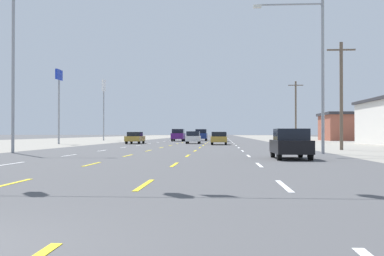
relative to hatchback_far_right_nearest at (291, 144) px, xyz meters
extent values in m
plane|color=#4C4C4F|center=(-7.21, 46.88, -0.78)|extent=(572.00, 572.00, 0.00)
cube|color=gray|center=(-31.96, 46.88, -0.78)|extent=(28.00, 440.00, 0.01)
cube|color=gray|center=(17.54, 46.88, -0.78)|extent=(28.00, 440.00, 0.01)
cube|color=white|center=(-12.46, -4.62, -0.78)|extent=(0.14, 2.60, 0.01)
cube|color=white|center=(-12.46, 2.88, -0.78)|extent=(0.14, 2.60, 0.01)
cube|color=white|center=(-12.46, 10.38, -0.78)|extent=(0.14, 2.60, 0.01)
cube|color=white|center=(-12.46, 17.88, -0.78)|extent=(0.14, 2.60, 0.01)
cube|color=white|center=(-12.46, 25.38, -0.78)|extent=(0.14, 2.60, 0.01)
cube|color=white|center=(-12.46, 32.88, -0.78)|extent=(0.14, 2.60, 0.01)
cube|color=white|center=(-12.46, 40.38, -0.78)|extent=(0.14, 2.60, 0.01)
cube|color=white|center=(-12.46, 47.88, -0.78)|extent=(0.14, 2.60, 0.01)
cube|color=white|center=(-12.46, 55.38, -0.78)|extent=(0.14, 2.60, 0.01)
cube|color=white|center=(-12.46, 62.88, -0.78)|extent=(0.14, 2.60, 0.01)
cube|color=white|center=(-12.46, 70.38, -0.78)|extent=(0.14, 2.60, 0.01)
cube|color=white|center=(-12.46, 77.88, -0.78)|extent=(0.14, 2.60, 0.01)
cube|color=white|center=(-12.46, 85.38, -0.78)|extent=(0.14, 2.60, 0.01)
cube|color=white|center=(-12.46, 92.88, -0.78)|extent=(0.14, 2.60, 0.01)
cube|color=white|center=(-12.46, 100.38, -0.78)|extent=(0.14, 2.60, 0.01)
cube|color=white|center=(-12.46, 107.88, -0.78)|extent=(0.14, 2.60, 0.01)
cube|color=white|center=(-12.46, 115.38, -0.78)|extent=(0.14, 2.60, 0.01)
cube|color=white|center=(-12.46, 122.88, -0.78)|extent=(0.14, 2.60, 0.01)
cube|color=white|center=(-12.46, 130.38, -0.78)|extent=(0.14, 2.60, 0.01)
cube|color=white|center=(-12.46, 137.88, -0.78)|extent=(0.14, 2.60, 0.01)
cube|color=white|center=(-12.46, 145.38, -0.78)|extent=(0.14, 2.60, 0.01)
cube|color=white|center=(-12.46, 152.88, -0.78)|extent=(0.14, 2.60, 0.01)
cube|color=white|center=(-12.46, 160.38, -0.78)|extent=(0.14, 2.60, 0.01)
cube|color=white|center=(-12.46, 167.88, -0.78)|extent=(0.14, 2.60, 0.01)
cube|color=white|center=(-12.46, 175.38, -0.78)|extent=(0.14, 2.60, 0.01)
cube|color=white|center=(-12.46, 182.88, -0.78)|extent=(0.14, 2.60, 0.01)
cube|color=white|center=(-12.46, 190.38, -0.78)|extent=(0.14, 2.60, 0.01)
cube|color=white|center=(-12.46, 197.88, -0.78)|extent=(0.14, 2.60, 0.01)
cube|color=yellow|center=(-8.96, -12.12, -0.78)|extent=(0.14, 2.60, 0.01)
cube|color=yellow|center=(-8.96, -4.62, -0.78)|extent=(0.14, 2.60, 0.01)
cube|color=yellow|center=(-8.96, 2.88, -0.78)|extent=(0.14, 2.60, 0.01)
cube|color=yellow|center=(-8.96, 10.38, -0.78)|extent=(0.14, 2.60, 0.01)
cube|color=yellow|center=(-8.96, 17.88, -0.78)|extent=(0.14, 2.60, 0.01)
cube|color=yellow|center=(-8.96, 25.38, -0.78)|extent=(0.14, 2.60, 0.01)
cube|color=yellow|center=(-8.96, 32.88, -0.78)|extent=(0.14, 2.60, 0.01)
cube|color=yellow|center=(-8.96, 40.38, -0.78)|extent=(0.14, 2.60, 0.01)
cube|color=yellow|center=(-8.96, 47.88, -0.78)|extent=(0.14, 2.60, 0.01)
cube|color=yellow|center=(-8.96, 55.38, -0.78)|extent=(0.14, 2.60, 0.01)
cube|color=yellow|center=(-8.96, 62.88, -0.78)|extent=(0.14, 2.60, 0.01)
cube|color=yellow|center=(-8.96, 70.38, -0.78)|extent=(0.14, 2.60, 0.01)
cube|color=yellow|center=(-8.96, 77.88, -0.78)|extent=(0.14, 2.60, 0.01)
cube|color=yellow|center=(-8.96, 85.38, -0.78)|extent=(0.14, 2.60, 0.01)
cube|color=yellow|center=(-8.96, 92.88, -0.78)|extent=(0.14, 2.60, 0.01)
cube|color=yellow|center=(-8.96, 100.38, -0.78)|extent=(0.14, 2.60, 0.01)
cube|color=yellow|center=(-8.96, 107.88, -0.78)|extent=(0.14, 2.60, 0.01)
cube|color=yellow|center=(-8.96, 115.38, -0.78)|extent=(0.14, 2.60, 0.01)
cube|color=yellow|center=(-8.96, 122.88, -0.78)|extent=(0.14, 2.60, 0.01)
cube|color=yellow|center=(-8.96, 130.38, -0.78)|extent=(0.14, 2.60, 0.01)
cube|color=yellow|center=(-8.96, 137.88, -0.78)|extent=(0.14, 2.60, 0.01)
cube|color=yellow|center=(-8.96, 145.38, -0.78)|extent=(0.14, 2.60, 0.01)
cube|color=yellow|center=(-8.96, 152.88, -0.78)|extent=(0.14, 2.60, 0.01)
cube|color=yellow|center=(-8.96, 160.38, -0.78)|extent=(0.14, 2.60, 0.01)
cube|color=yellow|center=(-8.96, 167.88, -0.78)|extent=(0.14, 2.60, 0.01)
cube|color=yellow|center=(-8.96, 175.38, -0.78)|extent=(0.14, 2.60, 0.01)
cube|color=yellow|center=(-8.96, 182.88, -0.78)|extent=(0.14, 2.60, 0.01)
cube|color=yellow|center=(-8.96, 190.38, -0.78)|extent=(0.14, 2.60, 0.01)
cube|color=yellow|center=(-8.96, 197.88, -0.78)|extent=(0.14, 2.60, 0.01)
cube|color=yellow|center=(-5.46, -12.12, -0.78)|extent=(0.14, 2.60, 0.01)
cube|color=yellow|center=(-5.46, -4.62, -0.78)|extent=(0.14, 2.60, 0.01)
cube|color=yellow|center=(-5.46, 2.88, -0.78)|extent=(0.14, 2.60, 0.01)
cube|color=yellow|center=(-5.46, 10.38, -0.78)|extent=(0.14, 2.60, 0.01)
cube|color=yellow|center=(-5.46, 17.88, -0.78)|extent=(0.14, 2.60, 0.01)
cube|color=yellow|center=(-5.46, 25.38, -0.78)|extent=(0.14, 2.60, 0.01)
cube|color=yellow|center=(-5.46, 32.88, -0.78)|extent=(0.14, 2.60, 0.01)
cube|color=yellow|center=(-5.46, 40.38, -0.78)|extent=(0.14, 2.60, 0.01)
cube|color=yellow|center=(-5.46, 47.88, -0.78)|extent=(0.14, 2.60, 0.01)
cube|color=yellow|center=(-5.46, 55.38, -0.78)|extent=(0.14, 2.60, 0.01)
cube|color=yellow|center=(-5.46, 62.88, -0.78)|extent=(0.14, 2.60, 0.01)
cube|color=yellow|center=(-5.46, 70.38, -0.78)|extent=(0.14, 2.60, 0.01)
cube|color=yellow|center=(-5.46, 77.88, -0.78)|extent=(0.14, 2.60, 0.01)
cube|color=yellow|center=(-5.46, 85.38, -0.78)|extent=(0.14, 2.60, 0.01)
cube|color=yellow|center=(-5.46, 92.88, -0.78)|extent=(0.14, 2.60, 0.01)
cube|color=yellow|center=(-5.46, 100.38, -0.78)|extent=(0.14, 2.60, 0.01)
cube|color=yellow|center=(-5.46, 107.88, -0.78)|extent=(0.14, 2.60, 0.01)
cube|color=yellow|center=(-5.46, 115.38, -0.78)|extent=(0.14, 2.60, 0.01)
cube|color=yellow|center=(-5.46, 122.88, -0.78)|extent=(0.14, 2.60, 0.01)
cube|color=yellow|center=(-5.46, 130.38, -0.78)|extent=(0.14, 2.60, 0.01)
cube|color=yellow|center=(-5.46, 137.88, -0.78)|extent=(0.14, 2.60, 0.01)
cube|color=yellow|center=(-5.46, 145.38, -0.78)|extent=(0.14, 2.60, 0.01)
cube|color=yellow|center=(-5.46, 152.88, -0.78)|extent=(0.14, 2.60, 0.01)
cube|color=yellow|center=(-5.46, 160.38, -0.78)|extent=(0.14, 2.60, 0.01)
cube|color=yellow|center=(-5.46, 167.88, -0.78)|extent=(0.14, 2.60, 0.01)
cube|color=yellow|center=(-5.46, 175.38, -0.78)|extent=(0.14, 2.60, 0.01)
cube|color=yellow|center=(-5.46, 182.88, -0.78)|extent=(0.14, 2.60, 0.01)
cube|color=yellow|center=(-5.46, 190.38, -0.78)|extent=(0.14, 2.60, 0.01)
cube|color=yellow|center=(-5.46, 197.88, -0.78)|extent=(0.14, 2.60, 0.01)
cube|color=white|center=(-1.96, -12.12, -0.78)|extent=(0.14, 2.60, 0.01)
cube|color=white|center=(-1.96, -4.62, -0.78)|extent=(0.14, 2.60, 0.01)
cube|color=white|center=(-1.96, 2.88, -0.78)|extent=(0.14, 2.60, 0.01)
cube|color=white|center=(-1.96, 10.38, -0.78)|extent=(0.14, 2.60, 0.01)
cube|color=white|center=(-1.96, 17.88, -0.78)|extent=(0.14, 2.60, 0.01)
cube|color=white|center=(-1.96, 25.38, -0.78)|extent=(0.14, 2.60, 0.01)
cube|color=white|center=(-1.96, 32.88, -0.78)|extent=(0.14, 2.60, 0.01)
cube|color=white|center=(-1.96, 40.38, -0.78)|extent=(0.14, 2.60, 0.01)
cube|color=white|center=(-1.96, 47.88, -0.78)|extent=(0.14, 2.60, 0.01)
cube|color=white|center=(-1.96, 55.38, -0.78)|extent=(0.14, 2.60, 0.01)
cube|color=white|center=(-1.96, 62.88, -0.78)|extent=(0.14, 2.60, 0.01)
cube|color=white|center=(-1.96, 70.38, -0.78)|extent=(0.14, 2.60, 0.01)
cube|color=white|center=(-1.96, 77.88, -0.78)|extent=(0.14, 2.60, 0.01)
cube|color=white|center=(-1.96, 85.38, -0.78)|extent=(0.14, 2.60, 0.01)
cube|color=white|center=(-1.96, 92.88, -0.78)|extent=(0.14, 2.60, 0.01)
cube|color=white|center=(-1.96, 100.38, -0.78)|extent=(0.14, 2.60, 0.01)
cube|color=white|center=(-1.96, 107.88, -0.78)|extent=(0.14, 2.60, 0.01)
cube|color=white|center=(-1.96, 115.38, -0.78)|extent=(0.14, 2.60, 0.01)
cube|color=white|center=(-1.96, 122.88, -0.78)|extent=(0.14, 2.60, 0.01)
cube|color=white|center=(-1.96, 130.38, -0.78)|extent=(0.14, 2.60, 0.01)
cube|color=white|center=(-1.96, 137.88, -0.78)|extent=(0.14, 2.60, 0.01)
cube|color=white|center=(-1.96, 145.38, -0.78)|extent=(0.14, 2.60, 0.01)
cube|color=white|center=(-1.96, 152.88, -0.78)|extent=(0.14, 2.60, 0.01)
cube|color=white|center=(-1.96, 160.38, -0.78)|extent=(0.14, 2.60, 0.01)
cube|color=white|center=(-1.96, 167.88, -0.78)|extent=(0.14, 2.60, 0.01)
cube|color=white|center=(-1.96, 175.38, -0.78)|extent=(0.14, 2.60, 0.01)
cube|color=white|center=(-1.96, 182.88, -0.78)|extent=(0.14, 2.60, 0.01)
cube|color=white|center=(-1.96, 190.38, -0.78)|extent=(0.14, 2.60, 0.01)
cube|color=white|center=(-1.96, 197.88, -0.78)|extent=(0.14, 2.60, 0.01)
cube|color=black|center=(0.00, 0.07, -0.15)|extent=(1.72, 3.90, 0.66)
cube|color=black|center=(0.00, -0.18, 0.47)|extent=(1.58, 1.90, 0.58)
cylinder|color=black|center=(-0.74, 1.47, -0.48)|extent=(0.20, 0.60, 0.60)
cylinder|color=black|center=(0.74, 1.47, -0.48)|extent=(0.20, 0.60, 0.60)
cylinder|color=black|center=(-0.74, -1.33, -0.48)|extent=(0.20, 0.60, 0.60)
cylinder|color=black|center=(0.74, -1.33, -0.48)|extent=(0.20, 0.60, 0.60)
cube|color=#B28C33|center=(-3.80, 28.91, -0.15)|extent=(1.80, 4.50, 0.62)
cube|color=black|center=(-3.80, 28.81, 0.42)|extent=(1.62, 2.10, 0.52)
cylinder|color=black|center=(-4.57, 30.46, -0.46)|extent=(0.22, 0.64, 0.64)
cylinder|color=black|center=(-3.03, 30.46, -0.46)|extent=(0.22, 0.64, 0.64)
cylinder|color=black|center=(-4.57, 27.36, -0.46)|extent=(0.22, 0.64, 0.64)
cylinder|color=black|center=(-3.03, 27.36, -0.46)|extent=(0.22, 0.64, 0.64)
cube|color=#B28C33|center=(-14.22, 32.89, -0.15)|extent=(1.80, 4.50, 0.62)
cube|color=black|center=(-14.22, 32.79, 0.42)|extent=(1.62, 2.10, 0.52)
cylinder|color=black|center=(-14.99, 34.44, -0.46)|extent=(0.22, 0.64, 0.64)
cylinder|color=black|center=(-13.45, 34.44, -0.46)|extent=(0.22, 0.64, 0.64)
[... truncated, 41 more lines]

